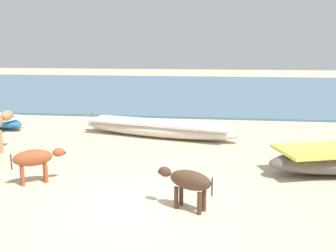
# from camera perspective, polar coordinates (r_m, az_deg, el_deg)

# --- Properties ---
(ground) EXTENTS (80.00, 80.00, 0.00)m
(ground) POSITION_cam_1_polar(r_m,az_deg,el_deg) (6.50, -3.88, -11.79)
(ground) COLOR beige
(sea_water) EXTENTS (60.00, 20.00, 0.08)m
(sea_water) POSITION_cam_1_polar(r_m,az_deg,el_deg) (23.87, 4.61, 5.60)
(sea_water) COLOR slate
(sea_water) RESTS_ON ground
(fishing_boat_1) EXTENTS (4.97, 2.06, 0.64)m
(fishing_boat_1) POSITION_cam_1_polar(r_m,az_deg,el_deg) (11.17, -1.50, -0.38)
(fishing_boat_1) COLOR beige
(fishing_boat_1) RESTS_ON ground
(calf_near_rust) EXTENTS (0.95, 0.71, 0.67)m
(calf_near_rust) POSITION_cam_1_polar(r_m,az_deg,el_deg) (7.77, -19.44, -4.71)
(calf_near_rust) COLOR #9E4C28
(calf_near_rust) RESTS_ON ground
(calf_far_dark) EXTENTS (0.98, 0.61, 0.66)m
(calf_far_dark) POSITION_cam_1_polar(r_m,az_deg,el_deg) (6.16, 3.07, -8.33)
(calf_far_dark) COLOR #4C3323
(calf_far_dark) RESTS_ON ground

